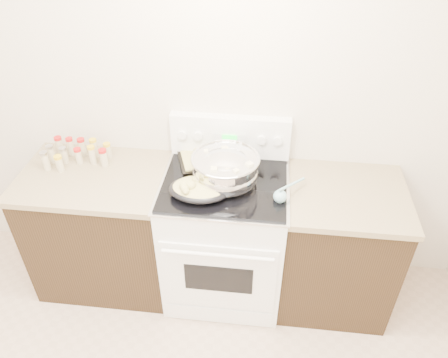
# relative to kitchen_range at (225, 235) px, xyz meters

# --- Properties ---
(room_shell) EXTENTS (4.10, 3.60, 2.75)m
(room_shell) POSITION_rel_kitchen_range_xyz_m (-0.35, -1.42, 1.21)
(room_shell) COLOR beige
(room_shell) RESTS_ON ground
(counter_left) EXTENTS (0.93, 0.67, 0.92)m
(counter_left) POSITION_rel_kitchen_range_xyz_m (-0.83, 0.01, -0.03)
(counter_left) COLOR black
(counter_left) RESTS_ON ground
(counter_right) EXTENTS (0.73, 0.67, 0.92)m
(counter_right) POSITION_rel_kitchen_range_xyz_m (0.73, 0.01, -0.03)
(counter_right) COLOR black
(counter_right) RESTS_ON ground
(kitchen_range) EXTENTS (0.78, 0.73, 1.22)m
(kitchen_range) POSITION_rel_kitchen_range_xyz_m (0.00, 0.00, 0.00)
(kitchen_range) COLOR white
(kitchen_range) RESTS_ON ground
(mixing_bowl) EXTENTS (0.50, 0.50, 0.24)m
(mixing_bowl) POSITION_rel_kitchen_range_xyz_m (0.00, -0.01, 0.55)
(mixing_bowl) COLOR silver
(mixing_bowl) RESTS_ON kitchen_range
(roasting_pan) EXTENTS (0.36, 0.26, 0.12)m
(roasting_pan) POSITION_rel_kitchen_range_xyz_m (-0.13, -0.15, 0.50)
(roasting_pan) COLOR black
(roasting_pan) RESTS_ON kitchen_range
(baking_sheet) EXTENTS (0.44, 0.37, 0.06)m
(baking_sheet) POSITION_rel_kitchen_range_xyz_m (-0.13, 0.20, 0.47)
(baking_sheet) COLOR black
(baking_sheet) RESTS_ON kitchen_range
(wooden_spoon) EXTENTS (0.09, 0.25, 0.04)m
(wooden_spoon) POSITION_rel_kitchen_range_xyz_m (0.09, -0.02, 0.46)
(wooden_spoon) COLOR #A4724B
(wooden_spoon) RESTS_ON kitchen_range
(blue_ladle) EXTENTS (0.18, 0.23, 0.10)m
(blue_ladle) POSITION_rel_kitchen_range_xyz_m (0.34, -0.13, 0.49)
(blue_ladle) COLOR #80B3BF
(blue_ladle) RESTS_ON kitchen_range
(spice_jars) EXTENTS (0.40, 0.23, 0.13)m
(spice_jars) POSITION_rel_kitchen_range_xyz_m (-0.98, 0.14, 0.49)
(spice_jars) COLOR #BFB28C
(spice_jars) RESTS_ON counter_left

